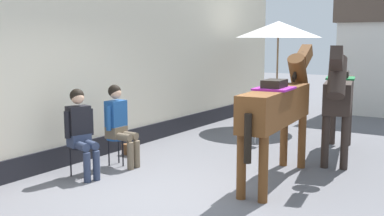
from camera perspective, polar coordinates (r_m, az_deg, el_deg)
ground_plane at (r=9.23m, az=8.18°, el=-5.29°), size 40.00×40.00×0.00m
pub_facade_wall at (r=9.16m, az=-10.38°, el=4.29°), size 0.34×14.00×3.40m
seated_visitor_near at (r=7.60m, az=-13.20°, el=-2.38°), size 0.61×0.48×1.39m
seated_visitor_far at (r=8.15m, az=-8.75°, el=-1.55°), size 0.61×0.49×1.39m
saddled_horse_near at (r=7.31m, az=10.33°, el=0.32°), size 0.63×3.00×2.06m
saddled_horse_far at (r=9.01m, az=17.22°, el=1.57°), size 0.95×2.95×2.06m
cafe_parasol at (r=11.98m, az=10.29°, el=9.16°), size 2.10×2.10×2.58m
spare_stool_white at (r=9.79m, az=7.68°, el=-2.11°), size 0.32×0.32×0.46m
satchel_bag at (r=8.99m, az=-7.56°, el=-4.99°), size 0.30×0.16×0.20m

